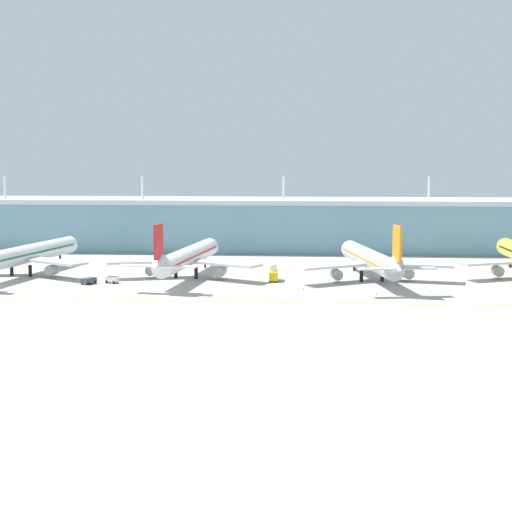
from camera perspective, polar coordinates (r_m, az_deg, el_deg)
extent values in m
plane|color=#A8A59E|center=(200.36, 0.88, -3.21)|extent=(600.00, 600.00, 0.00)
cube|color=#6693A8|center=(307.42, 2.10, 2.17)|extent=(280.00, 28.00, 19.01)
cube|color=silver|center=(306.71, 2.10, 4.10)|extent=(288.00, 34.00, 1.80)
cylinder|color=silver|center=(325.09, -18.14, 4.88)|extent=(0.90, 0.90, 9.00)
cylinder|color=silver|center=(308.17, -8.43, 5.05)|extent=(0.90, 0.90, 9.00)
cylinder|color=silver|center=(300.88, 2.07, 5.08)|extent=(0.90, 0.90, 9.00)
cylinder|color=silver|center=(303.91, 12.72, 4.93)|extent=(0.90, 0.90, 9.00)
cylinder|color=silver|center=(252.34, -16.74, 0.11)|extent=(15.33, 60.35, 5.80)
cone|color=silver|center=(280.35, -13.45, 0.89)|extent=(6.08, 4.83, 5.51)
cube|color=#B7BABF|center=(242.83, -14.81, -0.40)|extent=(24.05, 18.24, 0.70)
cylinder|color=gray|center=(245.02, -14.87, -0.99)|extent=(3.88, 4.95, 3.20)
cylinder|color=black|center=(272.49, -14.33, -0.31)|extent=(0.70, 0.70, 3.60)
cylinder|color=black|center=(252.00, -17.68, -1.01)|extent=(1.10, 1.10, 3.60)
cylinder|color=black|center=(248.77, -16.41, -1.06)|extent=(1.10, 1.10, 3.60)
cube|color=#146B38|center=(252.30, -16.75, 0.20)|extent=(14.41, 54.42, 0.60)
cylinder|color=white|center=(237.83, -5.04, -0.02)|extent=(11.80, 55.78, 5.80)
cone|color=white|center=(266.40, -3.33, 0.75)|extent=(5.91, 4.58, 5.51)
cone|color=white|center=(208.48, -7.31, -0.72)|extent=(5.62, 7.12, 5.72)
cube|color=red|center=(208.66, -7.25, 1.07)|extent=(1.39, 6.44, 9.50)
cube|color=white|center=(210.71, -8.69, -0.72)|extent=(10.29, 4.27, 0.36)
cube|color=white|center=(207.37, -5.82, -0.80)|extent=(10.29, 4.27, 0.36)
cube|color=#B7BABF|center=(237.31, -8.12, -0.40)|extent=(24.94, 13.06, 0.70)
cylinder|color=gray|center=(238.67, -7.72, -1.03)|extent=(3.67, 4.82, 3.20)
cube|color=#B7BABF|center=(230.81, -2.46, -0.54)|extent=(24.36, 17.35, 0.70)
cylinder|color=gray|center=(232.85, -2.66, -1.17)|extent=(3.67, 4.82, 3.20)
cylinder|color=black|center=(258.37, -3.79, -0.50)|extent=(0.70, 0.70, 3.60)
cylinder|color=black|center=(236.48, -5.97, -1.22)|extent=(1.10, 1.10, 3.60)
cylinder|color=black|center=(234.76, -4.47, -1.27)|extent=(1.10, 1.10, 3.60)
cube|color=red|center=(237.78, -5.04, 0.07)|extent=(11.23, 50.27, 0.60)
cylinder|color=#ADB2BC|center=(233.45, 8.43, -0.21)|extent=(15.22, 52.26, 5.80)
cone|color=#ADB2BC|center=(260.48, 6.88, 0.57)|extent=(6.15, 4.94, 5.51)
cone|color=#ADB2BC|center=(205.59, 10.48, -0.89)|extent=(6.06, 7.42, 5.72)
cube|color=orange|center=(205.76, 10.44, 0.93)|extent=(1.86, 6.42, 9.50)
cube|color=#ADB2BC|center=(204.58, 8.97, -0.95)|extent=(10.42, 4.97, 0.36)
cube|color=#ADB2BC|center=(207.73, 11.89, -0.90)|extent=(10.42, 4.97, 0.36)
cube|color=#B7BABF|center=(226.59, 5.77, -0.72)|extent=(23.89, 18.64, 0.70)
cylinder|color=gray|center=(228.63, 5.98, -1.36)|extent=(3.97, 5.01, 3.20)
cube|color=#B7BABF|center=(232.76, 11.56, -0.62)|extent=(24.87, 11.44, 0.70)
cylinder|color=gray|center=(234.14, 11.16, -1.25)|extent=(3.97, 5.01, 3.20)
cylinder|color=black|center=(252.84, 7.30, -0.71)|extent=(0.70, 0.70, 3.60)
cylinder|color=black|center=(230.42, 7.83, -1.47)|extent=(1.10, 1.10, 3.60)
cylinder|color=black|center=(232.06, 9.36, -1.44)|extent=(1.10, 1.10, 3.60)
cube|color=orange|center=(233.40, 8.44, -0.11)|extent=(14.31, 47.15, 0.60)
cone|color=yellow|center=(280.27, 17.89, 0.74)|extent=(5.64, 4.18, 5.51)
cube|color=#B7BABF|center=(244.00, 17.32, -0.45)|extent=(24.70, 15.94, 0.70)
cylinder|color=gray|center=(246.05, 17.48, -1.05)|extent=(3.35, 4.60, 3.20)
cylinder|color=black|center=(272.13, 18.36, -0.46)|extent=(0.70, 0.70, 3.60)
cube|color=yellow|center=(201.28, -9.79, -3.26)|extent=(28.00, 0.70, 0.04)
cube|color=yellow|center=(195.87, -0.08, -3.44)|extent=(28.00, 0.70, 0.04)
cube|color=yellow|center=(196.28, 9.89, -3.52)|extent=(28.00, 0.70, 0.04)
cube|color=#333842|center=(229.46, -12.31, -1.77)|extent=(4.09, 5.01, 1.40)
cylinder|color=black|center=(227.73, -12.36, -2.01)|extent=(0.71, 0.96, 0.90)
cylinder|color=black|center=(229.18, -12.76, -1.97)|extent=(0.71, 0.96, 0.90)
cylinder|color=black|center=(229.97, -11.85, -1.91)|extent=(0.71, 0.96, 0.90)
cylinder|color=black|center=(231.41, -12.24, -1.87)|extent=(0.71, 0.96, 0.90)
cube|color=gold|center=(230.00, 1.30, -1.43)|extent=(2.96, 7.32, 2.60)
cylinder|color=silver|center=(230.48, 1.31, -0.86)|extent=(2.20, 4.10, 2.00)
cylinder|color=black|center=(227.71, 1.60, -1.85)|extent=(0.40, 0.92, 0.90)
cylinder|color=black|center=(227.71, 1.01, -1.85)|extent=(0.40, 0.92, 0.90)
cylinder|color=black|center=(232.69, 1.59, -1.66)|extent=(0.40, 0.92, 0.90)
cylinder|color=black|center=(232.69, 1.02, -1.66)|extent=(0.40, 0.92, 0.90)
cube|color=silver|center=(229.47, -10.64, -1.70)|extent=(3.99, 2.90, 1.60)
cube|color=silver|center=(229.30, -10.65, -1.42)|extent=(3.66, 2.78, 0.16)
cylinder|color=black|center=(229.64, -11.01, -1.90)|extent=(0.97, 0.63, 0.90)
cylinder|color=black|center=(230.96, -10.78, -1.85)|extent=(0.97, 0.63, 0.90)
cylinder|color=black|center=(228.22, -10.49, -1.95)|extent=(0.97, 0.63, 0.90)
cylinder|color=black|center=(229.54, -10.26, -1.89)|extent=(0.97, 0.63, 0.90)
cone|color=orange|center=(209.00, 8.92, -2.77)|extent=(0.56, 0.56, 0.70)
cone|color=orange|center=(215.54, 3.54, -2.40)|extent=(0.56, 0.56, 0.70)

